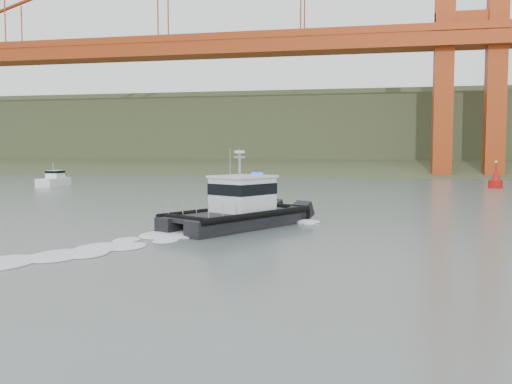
% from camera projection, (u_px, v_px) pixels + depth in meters
% --- Properties ---
extents(ground, '(400.00, 400.00, 0.00)m').
position_uv_depth(ground, '(186.00, 258.00, 24.12)').
color(ground, '#4A5855').
rests_on(ground, ground).
extents(headlands, '(500.00, 105.36, 27.12)m').
position_uv_depth(headlands, '(347.00, 140.00, 145.95)').
color(headlands, '#354527').
rests_on(headlands, ground).
extents(patrol_boat, '(7.75, 10.19, 4.70)m').
position_uv_depth(patrol_boat, '(239.00, 207.00, 33.76)').
color(patrol_boat, black).
rests_on(patrol_boat, ground).
extents(motorboat, '(2.29, 5.78, 3.11)m').
position_uv_depth(motorboat, '(54.00, 180.00, 71.25)').
color(motorboat, white).
rests_on(motorboat, ground).
extents(nav_buoy, '(1.67, 1.67, 3.47)m').
position_uv_depth(nav_buoy, '(496.00, 180.00, 67.63)').
color(nav_buoy, '#AE0F0C').
rests_on(nav_buoy, ground).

